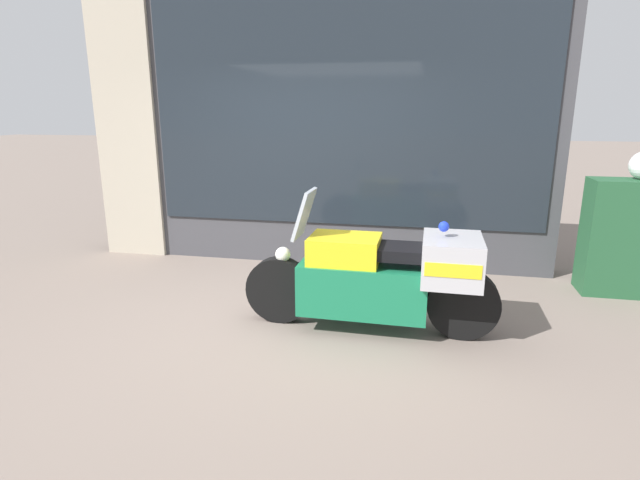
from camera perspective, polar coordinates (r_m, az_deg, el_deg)
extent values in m
plane|color=gray|center=(4.84, -5.46, -8.97)|extent=(60.00, 60.00, 0.00)
cube|color=#424247|center=(6.37, -0.48, 13.88)|extent=(5.83, 0.40, 3.69)
cube|color=#B2A893|center=(7.33, -20.38, 13.11)|extent=(0.84, 0.55, 3.69)
cube|color=#1E262D|center=(6.08, 2.76, 14.29)|extent=(4.75, 0.02, 2.69)
cube|color=slate|center=(6.53, 2.55, -0.04)|extent=(4.53, 0.30, 0.55)
cube|color=silver|center=(6.50, 2.83, 7.80)|extent=(4.53, 0.02, 1.25)
cube|color=beige|center=(6.32, 2.70, 13.22)|extent=(4.53, 0.30, 0.02)
cube|color=black|center=(6.75, -11.17, 13.41)|extent=(0.18, 0.04, 0.06)
cube|color=navy|center=(6.42, -2.12, 13.61)|extent=(0.18, 0.04, 0.06)
cube|color=#B7B2A8|center=(6.25, 7.66, 13.47)|extent=(0.18, 0.04, 0.06)
cube|color=#195623|center=(6.27, 17.65, 12.92)|extent=(0.18, 0.04, 0.06)
cube|color=red|center=(6.74, -9.43, 3.81)|extent=(0.19, 0.02, 0.27)
cube|color=yellow|center=(6.37, 2.49, 3.38)|extent=(0.19, 0.02, 0.27)
cube|color=white|center=(6.31, 15.22, 2.75)|extent=(0.19, 0.03, 0.27)
cylinder|color=black|center=(4.69, -4.67, -5.67)|extent=(0.62, 0.15, 0.62)
cylinder|color=black|center=(4.51, 16.06, -7.08)|extent=(0.62, 0.15, 0.62)
cube|color=#19754C|center=(4.50, 4.98, -5.39)|extent=(1.13, 0.54, 0.45)
cube|color=yellow|center=(4.42, 2.84, -1.23)|extent=(0.62, 0.48, 0.27)
cube|color=black|center=(4.37, 8.41, -1.28)|extent=(0.66, 0.40, 0.10)
cube|color=#B7B7BC|center=(4.37, 14.82, -2.14)|extent=(0.50, 0.65, 0.38)
cube|color=yellow|center=(4.37, 14.82, -2.14)|extent=(0.45, 0.66, 0.11)
cube|color=#B2BCC6|center=(4.42, -1.82, 3.00)|extent=(0.17, 0.37, 0.44)
sphere|color=white|center=(4.57, -4.27, -1.65)|extent=(0.14, 0.14, 0.14)
sphere|color=blue|center=(4.30, 13.97, 1.50)|extent=(0.09, 0.09, 0.09)
cube|color=#235633|center=(6.20, 31.56, 0.22)|extent=(0.83, 0.42, 1.24)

